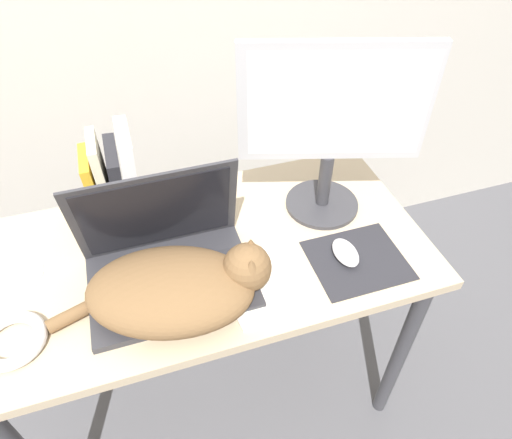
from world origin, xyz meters
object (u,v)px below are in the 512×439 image
Objects in this scene: cat at (179,287)px; notepad at (261,283)px; laptop at (168,261)px; external_monitor at (333,123)px; cd_disc at (18,276)px; book_row at (114,180)px; cable_coil at (12,340)px; computer_mouse at (345,253)px.

cat is 0.20m from notepad.
cat is (0.01, -0.09, 0.01)m from laptop.
external_monitor is (0.45, 0.22, 0.21)m from cat.
cat is at bearing -29.33° from cd_disc.
cat is 0.38m from book_row.
notepad is at bearing -51.27° from book_row.
cable_coil is at bearing 178.76° from cat.
book_row is 0.45m from cable_coil.
cable_coil reaches higher than cd_disc.
laptop is at bearing 96.33° from cat.
cat is 4.25× the size of cd_disc.
computer_mouse reaches higher than cd_disc.
external_monitor reaches higher than book_row.
laptop reaches higher than cable_coil.
notepad is (-0.25, -0.22, -0.27)m from external_monitor.
computer_mouse is at bearing -13.59° from cd_disc.
external_monitor reaches higher than cable_coil.
computer_mouse is (-0.02, -0.20, -0.26)m from external_monitor.
laptop is 0.37m from cable_coil.
laptop is at bearing 169.78° from computer_mouse.
cat reaches higher than notepad.
cat is 1.07× the size of external_monitor.
external_monitor is at bearing 14.31° from cable_coil.
cat is 0.43m from cd_disc.
cable_coil is at bearing -165.69° from external_monitor.
computer_mouse is 0.38× the size of book_row.
book_row reaches higher than notepad.
external_monitor is at bearing 40.62° from notepad.
cd_disc is at bearing 150.67° from cat.
cable_coil is at bearing -179.47° from computer_mouse.
cable_coil is at bearing -127.40° from book_row.
book_row is at bearing 29.52° from cd_disc.
cable_coil is 0.56m from notepad.
computer_mouse is at bearing 2.06° from cat.
cable_coil is at bearing 178.90° from notepad.
cat is 1.96× the size of book_row.
cable_coil is at bearing -166.46° from laptop.
cable_coil is 0.20m from cd_disc.
external_monitor is 3.24× the size of cable_coil.
book_row is (-0.55, 0.14, -0.16)m from external_monitor.
cd_disc is (-0.37, 0.21, -0.06)m from cat.
laptop is 3.22× the size of cd_disc.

